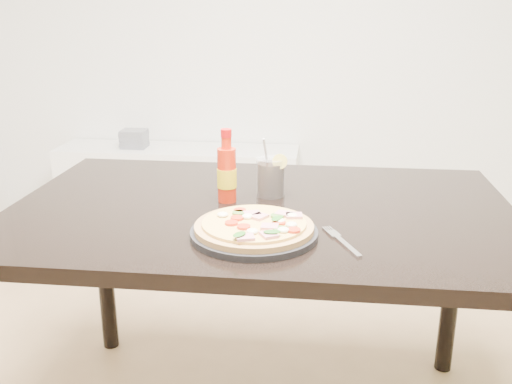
# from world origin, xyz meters

# --- Properties ---
(dining_table) EXTENTS (1.40, 0.90, 0.75)m
(dining_table) POSITION_xyz_m (-0.13, 0.41, 0.67)
(dining_table) COLOR black
(dining_table) RESTS_ON ground
(plate) EXTENTS (0.31, 0.31, 0.02)m
(plate) POSITION_xyz_m (-0.12, 0.19, 0.76)
(plate) COLOR black
(plate) RESTS_ON dining_table
(pizza) EXTENTS (0.29, 0.29, 0.03)m
(pizza) POSITION_xyz_m (-0.12, 0.19, 0.78)
(pizza) COLOR #B67C52
(pizza) RESTS_ON plate
(hot_sauce_bottle) EXTENTS (0.06, 0.06, 0.21)m
(hot_sauce_bottle) POSITION_xyz_m (-0.23, 0.44, 0.83)
(hot_sauce_bottle) COLOR red
(hot_sauce_bottle) RESTS_ON dining_table
(cola_cup) EXTENTS (0.09, 0.09, 0.17)m
(cola_cup) POSITION_xyz_m (-0.11, 0.51, 0.80)
(cola_cup) COLOR black
(cola_cup) RESTS_ON dining_table
(fork) EXTENTS (0.09, 0.18, 0.00)m
(fork) POSITION_xyz_m (0.09, 0.18, 0.75)
(fork) COLOR silver
(fork) RESTS_ON dining_table
(media_console) EXTENTS (1.40, 0.34, 0.50)m
(media_console) POSITION_xyz_m (-0.80, 2.07, 0.25)
(media_console) COLOR white
(media_console) RESTS_ON ground
(cd_stack) EXTENTS (0.14, 0.12, 0.10)m
(cd_stack) POSITION_xyz_m (-1.05, 2.05, 0.55)
(cd_stack) COLOR slate
(cd_stack) RESTS_ON media_console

